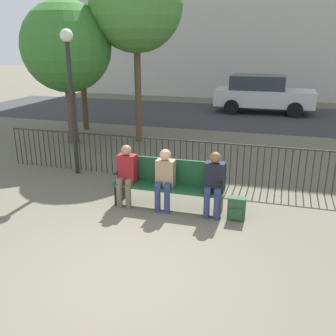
{
  "coord_description": "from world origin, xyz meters",
  "views": [
    {
      "loc": [
        1.82,
        -3.93,
        3.0
      ],
      "look_at": [
        0.0,
        2.31,
        0.8
      ],
      "focal_mm": 40.0,
      "sensor_mm": 36.0,
      "label": 1
    }
  ],
  "objects_px": {
    "seated_person_0": "(126,172)",
    "parked_car_0": "(262,93)",
    "seated_person_1": "(165,176)",
    "tree_1": "(80,36)",
    "backpack": "(237,209)",
    "seated_person_2": "(214,181)",
    "park_bench": "(169,182)",
    "tree_2": "(66,47)",
    "tree_0": "(136,5)",
    "lamp_post": "(70,80)"
  },
  "relations": [
    {
      "from": "seated_person_0",
      "to": "parked_car_0",
      "type": "height_order",
      "value": "parked_car_0"
    },
    {
      "from": "seated_person_1",
      "to": "tree_1",
      "type": "height_order",
      "value": "tree_1"
    },
    {
      "from": "backpack",
      "to": "tree_1",
      "type": "bearing_deg",
      "value": 136.12
    },
    {
      "from": "seated_person_1",
      "to": "seated_person_2",
      "type": "height_order",
      "value": "seated_person_2"
    },
    {
      "from": "park_bench",
      "to": "tree_2",
      "type": "xyz_separation_m",
      "value": [
        -4.2,
        3.78,
        2.34
      ]
    },
    {
      "from": "seated_person_0",
      "to": "seated_person_1",
      "type": "height_order",
      "value": "seated_person_0"
    },
    {
      "from": "seated_person_2",
      "to": "seated_person_1",
      "type": "bearing_deg",
      "value": -179.91
    },
    {
      "from": "seated_person_1",
      "to": "tree_0",
      "type": "height_order",
      "value": "tree_0"
    },
    {
      "from": "park_bench",
      "to": "tree_0",
      "type": "xyz_separation_m",
      "value": [
        -2.29,
        4.51,
        3.49
      ]
    },
    {
      "from": "seated_person_1",
      "to": "lamp_post",
      "type": "height_order",
      "value": "lamp_post"
    },
    {
      "from": "tree_2",
      "to": "lamp_post",
      "type": "distance_m",
      "value": 3.06
    },
    {
      "from": "tree_0",
      "to": "parked_car_0",
      "type": "height_order",
      "value": "tree_0"
    },
    {
      "from": "seated_person_1",
      "to": "tree_2",
      "type": "relative_size",
      "value": 0.28
    },
    {
      "from": "parked_car_0",
      "to": "tree_1",
      "type": "bearing_deg",
      "value": -138.71
    },
    {
      "from": "seated_person_2",
      "to": "backpack",
      "type": "xyz_separation_m",
      "value": [
        0.43,
        -0.08,
        -0.45
      ]
    },
    {
      "from": "lamp_post",
      "to": "parked_car_0",
      "type": "bearing_deg",
      "value": 68.29
    },
    {
      "from": "seated_person_1",
      "to": "lamp_post",
      "type": "bearing_deg",
      "value": 152.47
    },
    {
      "from": "tree_1",
      "to": "parked_car_0",
      "type": "bearing_deg",
      "value": 41.29
    },
    {
      "from": "seated_person_2",
      "to": "backpack",
      "type": "distance_m",
      "value": 0.63
    },
    {
      "from": "seated_person_1",
      "to": "seated_person_2",
      "type": "bearing_deg",
      "value": 0.09
    },
    {
      "from": "seated_person_1",
      "to": "seated_person_2",
      "type": "distance_m",
      "value": 0.91
    },
    {
      "from": "seated_person_0",
      "to": "seated_person_2",
      "type": "height_order",
      "value": "seated_person_2"
    },
    {
      "from": "tree_0",
      "to": "lamp_post",
      "type": "distance_m",
      "value": 3.77
    },
    {
      "from": "lamp_post",
      "to": "seated_person_0",
      "type": "bearing_deg",
      "value": -36.32
    },
    {
      "from": "parked_car_0",
      "to": "seated_person_1",
      "type": "bearing_deg",
      "value": -96.22
    },
    {
      "from": "seated_person_0",
      "to": "seated_person_1",
      "type": "distance_m",
      "value": 0.76
    },
    {
      "from": "seated_person_1",
      "to": "parked_car_0",
      "type": "distance_m",
      "value": 10.95
    },
    {
      "from": "seated_person_2",
      "to": "tree_2",
      "type": "relative_size",
      "value": 0.28
    },
    {
      "from": "backpack",
      "to": "parked_car_0",
      "type": "distance_m",
      "value": 10.98
    },
    {
      "from": "lamp_post",
      "to": "seated_person_1",
      "type": "bearing_deg",
      "value": -27.53
    },
    {
      "from": "seated_person_1",
      "to": "parked_car_0",
      "type": "xyz_separation_m",
      "value": [
        1.19,
        10.88,
        0.19
      ]
    },
    {
      "from": "park_bench",
      "to": "seated_person_2",
      "type": "height_order",
      "value": "seated_person_2"
    },
    {
      "from": "tree_2",
      "to": "seated_person_1",
      "type": "bearing_deg",
      "value": -43.29
    },
    {
      "from": "seated_person_0",
      "to": "tree_2",
      "type": "distance_m",
      "value": 5.62
    },
    {
      "from": "backpack",
      "to": "tree_0",
      "type": "height_order",
      "value": "tree_0"
    },
    {
      "from": "lamp_post",
      "to": "tree_0",
      "type": "bearing_deg",
      "value": 83.83
    },
    {
      "from": "backpack",
      "to": "lamp_post",
      "type": "xyz_separation_m",
      "value": [
        -3.95,
        1.44,
        1.99
      ]
    },
    {
      "from": "seated_person_1",
      "to": "lamp_post",
      "type": "relative_size",
      "value": 0.35
    },
    {
      "from": "backpack",
      "to": "tree_2",
      "type": "xyz_separation_m",
      "value": [
        -5.5,
        3.99,
        2.64
      ]
    },
    {
      "from": "tree_2",
      "to": "parked_car_0",
      "type": "relative_size",
      "value": 0.99
    },
    {
      "from": "backpack",
      "to": "parked_car_0",
      "type": "height_order",
      "value": "parked_car_0"
    },
    {
      "from": "parked_car_0",
      "to": "seated_person_2",
      "type": "bearing_deg",
      "value": -91.43
    },
    {
      "from": "parked_car_0",
      "to": "seated_person_0",
      "type": "bearing_deg",
      "value": -100.14
    },
    {
      "from": "park_bench",
      "to": "backpack",
      "type": "xyz_separation_m",
      "value": [
        1.3,
        -0.21,
        -0.3
      ]
    },
    {
      "from": "tree_0",
      "to": "tree_1",
      "type": "xyz_separation_m",
      "value": [
        -2.44,
        1.08,
        -0.8
      ]
    },
    {
      "from": "seated_person_2",
      "to": "tree_1",
      "type": "relative_size",
      "value": 0.28
    },
    {
      "from": "lamp_post",
      "to": "parked_car_0",
      "type": "xyz_separation_m",
      "value": [
        3.79,
        9.52,
        -1.35
      ]
    },
    {
      "from": "seated_person_0",
      "to": "tree_0",
      "type": "height_order",
      "value": "tree_0"
    },
    {
      "from": "seated_person_0",
      "to": "tree_2",
      "type": "xyz_separation_m",
      "value": [
        -3.4,
        3.91,
        2.18
      ]
    },
    {
      "from": "seated_person_2",
      "to": "parked_car_0",
      "type": "distance_m",
      "value": 10.89
    }
  ]
}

